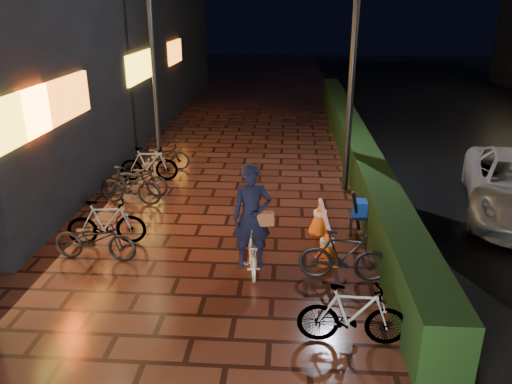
{
  "coord_description": "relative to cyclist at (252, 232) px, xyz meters",
  "views": [
    {
      "loc": [
        1.32,
        -7.0,
        4.54
      ],
      "look_at": [
        0.72,
        1.97,
        1.1
      ],
      "focal_mm": 35.0,
      "sensor_mm": 36.0,
      "label": 1
    }
  ],
  "objects": [
    {
      "name": "cyclist",
      "position": [
        0.0,
        0.0,
        0.0
      ],
      "size": [
        0.76,
        1.46,
        2.01
      ],
      "color": "white",
      "rests_on": "ground"
    },
    {
      "name": "parked_bikes_hedge",
      "position": [
        1.58,
        -1.09,
        -0.28
      ],
      "size": [
        1.6,
        2.23,
        0.93
      ],
      "color": "black",
      "rests_on": "ground"
    },
    {
      "name": "lamp_post_sf",
      "position": [
        -3.38,
        6.79,
        2.07
      ],
      "size": [
        0.48,
        0.24,
        5.11
      ],
      "color": "black",
      "rests_on": "ground"
    },
    {
      "name": "ground",
      "position": [
        -0.71,
        -0.91,
        -0.75
      ],
      "size": [
        80.0,
        80.0,
        0.0
      ],
      "primitive_type": "plane",
      "color": "#381911",
      "rests_on": "ground"
    },
    {
      "name": "hedge",
      "position": [
        2.59,
        7.09,
        -0.25
      ],
      "size": [
        0.7,
        20.0,
        1.0
      ],
      "primitive_type": "cube",
      "color": "black",
      "rests_on": "ground"
    },
    {
      "name": "traffic_barrier",
      "position": [
        1.33,
        1.03,
        -0.39
      ],
      "size": [
        0.51,
        1.78,
        0.72
      ],
      "color": "#FF560D",
      "rests_on": "ground"
    },
    {
      "name": "cart_assembly",
      "position": [
        2.16,
        1.65,
        -0.21
      ],
      "size": [
        0.59,
        0.57,
        1.05
      ],
      "color": "black",
      "rests_on": "ground"
    },
    {
      "name": "lamp_post_hedge",
      "position": [
        2.08,
        4.32,
        2.46
      ],
      "size": [
        0.55,
        0.16,
        5.84
      ],
      "color": "black",
      "rests_on": "ground"
    },
    {
      "name": "parked_bikes_storefront",
      "position": [
        -3.04,
        2.94,
        -0.31
      ],
      "size": [
        1.81,
        6.05,
        0.93
      ],
      "color": "black",
      "rests_on": "ground"
    }
  ]
}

